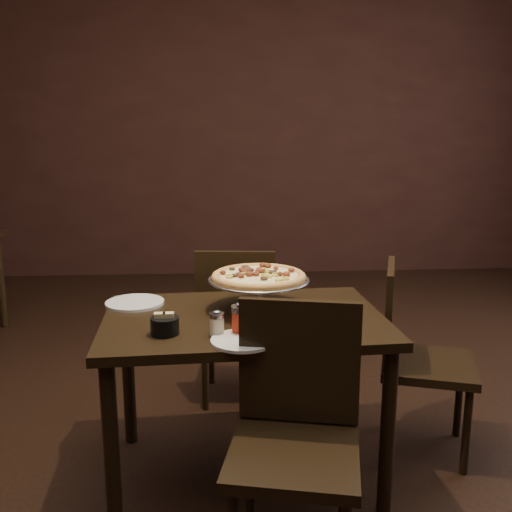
{
  "coord_description": "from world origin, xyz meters",
  "views": [
    {
      "loc": [
        -0.15,
        -2.04,
        1.38
      ],
      "look_at": [
        0.0,
        0.12,
        0.9
      ],
      "focal_mm": 40.0,
      "sensor_mm": 36.0,
      "label": 1
    }
  ],
  "objects": [
    {
      "name": "room",
      "position": [
        0.06,
        0.03,
        1.4
      ],
      "size": [
        6.04,
        7.04,
        2.84
      ],
      "color": "black",
      "rests_on": "ground"
    },
    {
      "name": "plate_left",
      "position": [
        -0.5,
        0.26,
        0.68
      ],
      "size": [
        0.24,
        0.24,
        0.01
      ],
      "primitive_type": "cylinder",
      "color": "silver",
      "rests_on": "dining_table"
    },
    {
      "name": "pepper_flake_shaker",
      "position": [
        -0.07,
        -0.13,
        0.73
      ],
      "size": [
        0.07,
        0.07,
        0.12
      ],
      "color": "maroon",
      "rests_on": "dining_table"
    },
    {
      "name": "chair_side",
      "position": [
        0.69,
        0.22,
        0.45
      ],
      "size": [
        0.49,
        0.49,
        0.83
      ],
      "rotation": [
        0.0,
        0.0,
        1.26
      ],
      "color": "black",
      "rests_on": "ground"
    },
    {
      "name": "napkin_stack",
      "position": [
        0.27,
        -0.13,
        0.68
      ],
      "size": [
        0.15,
        0.15,
        0.01
      ],
      "primitive_type": "cube",
      "rotation": [
        0.0,
        0.0,
        0.1
      ],
      "color": "silver",
      "rests_on": "dining_table"
    },
    {
      "name": "dining_table",
      "position": [
        -0.05,
        0.07,
        0.59
      ],
      "size": [
        1.12,
        0.78,
        0.68
      ],
      "rotation": [
        0.0,
        0.0,
        0.05
      ],
      "color": "black",
      "rests_on": "ground"
    },
    {
      "name": "packet_caddy",
      "position": [
        -0.34,
        -0.11,
        0.71
      ],
      "size": [
        0.1,
        0.1,
        0.08
      ],
      "rotation": [
        0.0,
        0.0,
        0.02
      ],
      "color": "black",
      "rests_on": "dining_table"
    },
    {
      "name": "pizza_stand",
      "position": [
        0.01,
        0.15,
        0.81
      ],
      "size": [
        0.41,
        0.41,
        0.17
      ],
      "color": "#ADADB4",
      "rests_on": "dining_table"
    },
    {
      "name": "parmesan_shaker",
      "position": [
        -0.16,
        -0.14,
        0.72
      ],
      "size": [
        0.05,
        0.05,
        0.09
      ],
      "color": "beige",
      "rests_on": "dining_table"
    },
    {
      "name": "plate_near",
      "position": [
        -0.07,
        -0.21,
        0.68
      ],
      "size": [
        0.22,
        0.22,
        0.01
      ],
      "primitive_type": "cylinder",
      "color": "silver",
      "rests_on": "dining_table"
    },
    {
      "name": "chair_near",
      "position": [
        0.09,
        -0.41,
        0.46
      ],
      "size": [
        0.47,
        0.47,
        0.85
      ],
      "rotation": [
        0.0,
        0.0,
        -0.22
      ],
      "color": "black",
      "rests_on": "ground"
    },
    {
      "name": "chair_far",
      "position": [
        -0.06,
        0.71,
        0.45
      ],
      "size": [
        0.42,
        0.42,
        0.83
      ],
      "rotation": [
        0.0,
        0.0,
        3.05
      ],
      "color": "black",
      "rests_on": "ground"
    },
    {
      "name": "serving_spatula",
      "position": [
        0.13,
        0.05,
        0.81
      ],
      "size": [
        0.17,
        0.17,
        0.02
      ],
      "rotation": [
        0.0,
        0.0,
        -0.8
      ],
      "color": "#ADADB4",
      "rests_on": "pizza_stand"
    }
  ]
}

